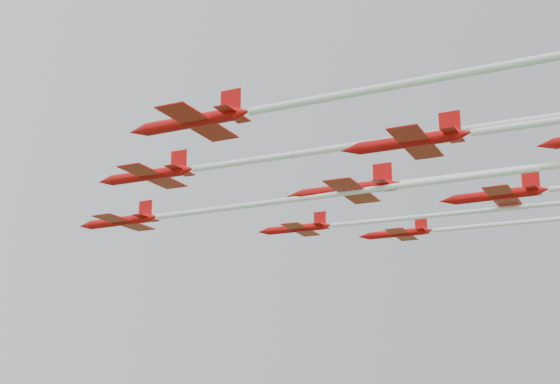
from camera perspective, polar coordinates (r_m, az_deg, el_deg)
jet_lead at (r=86.41m, az=-5.12°, el=-1.32°), size 23.55×49.24×2.64m
jet_row2_left at (r=71.66m, az=-1.07°, el=2.48°), size 25.18×49.64×2.61m
jet_row2_right at (r=93.17m, az=11.09°, el=-1.69°), size 29.46×56.55×2.34m
jet_row3_left at (r=52.73m, az=8.27°, el=7.71°), size 26.77×54.92×2.46m
jet_row3_mid at (r=76.26m, az=15.75°, el=1.44°), size 29.30×57.49×2.91m
jet_row3_right at (r=102.18m, az=17.81°, el=-2.06°), size 28.91×56.84×2.40m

